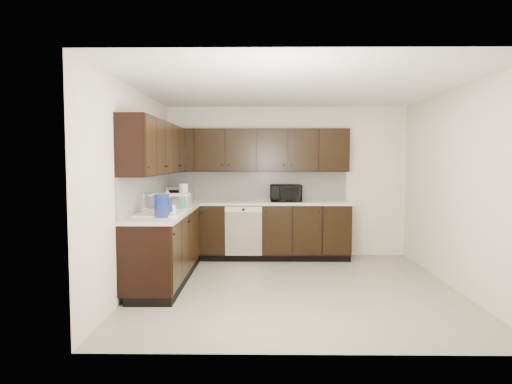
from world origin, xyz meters
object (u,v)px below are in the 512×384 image
at_px(storage_bin, 170,202).
at_px(blue_pitcher, 162,206).
at_px(toaster_oven, 180,194).
at_px(sink, 161,218).
at_px(microwave, 286,193).

bearing_deg(storage_bin, blue_pitcher, -84.10).
bearing_deg(blue_pitcher, toaster_oven, 104.77).
xyz_separation_m(sink, microwave, (1.66, 1.70, 0.20)).
bearing_deg(toaster_oven, storage_bin, -76.31).
bearing_deg(microwave, storage_bin, -149.40).
bearing_deg(blue_pitcher, storage_bin, 106.15).
distance_m(microwave, blue_pitcher, 2.58).
relative_size(storage_bin, blue_pitcher, 1.85).
height_order(sink, storage_bin, sink).
bearing_deg(storage_bin, sink, -89.78).
bearing_deg(sink, storage_bin, 90.22).
bearing_deg(sink, blue_pitcher, -75.25).
relative_size(microwave, toaster_oven, 1.32).
relative_size(sink, microwave, 1.67).
distance_m(sink, microwave, 2.38).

